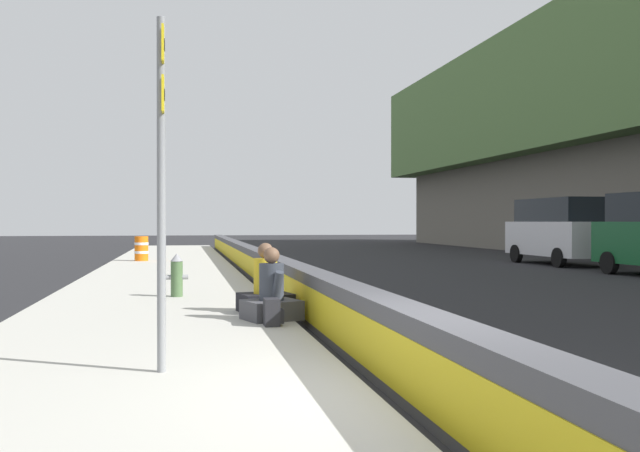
{
  "coord_description": "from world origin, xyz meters",
  "views": [
    {
      "loc": [
        -6.0,
        2.14,
        1.67
      ],
      "look_at": [
        7.84,
        -0.55,
        1.58
      ],
      "focal_mm": 39.75,
      "sensor_mm": 36.0,
      "label": 1
    }
  ],
  "objects_px": {
    "construction_barrel": "(141,248)",
    "parked_car_fourth": "(559,230)",
    "fire_hydrant": "(177,275)",
    "seated_person_middle": "(265,290)",
    "route_sign_post": "(162,168)",
    "backpack": "(272,312)",
    "seated_person_foreground": "(272,297)"
  },
  "relations": [
    {
      "from": "seated_person_foreground",
      "to": "backpack",
      "type": "relative_size",
      "value": 2.82
    },
    {
      "from": "seated_person_middle",
      "to": "backpack",
      "type": "height_order",
      "value": "seated_person_middle"
    },
    {
      "from": "backpack",
      "to": "construction_barrel",
      "type": "xyz_separation_m",
      "value": [
        18.0,
        2.86,
        0.28
      ]
    },
    {
      "from": "route_sign_post",
      "to": "fire_hydrant",
      "type": "height_order",
      "value": "route_sign_post"
    },
    {
      "from": "backpack",
      "to": "seated_person_middle",
      "type": "bearing_deg",
      "value": -2.94
    },
    {
      "from": "construction_barrel",
      "to": "seated_person_foreground",
      "type": "bearing_deg",
      "value": -170.4
    },
    {
      "from": "backpack",
      "to": "parked_car_fourth",
      "type": "height_order",
      "value": "parked_car_fourth"
    },
    {
      "from": "seated_person_middle",
      "to": "construction_barrel",
      "type": "distance_m",
      "value": 16.66
    },
    {
      "from": "seated_person_foreground",
      "to": "seated_person_middle",
      "type": "bearing_deg",
      "value": -0.83
    },
    {
      "from": "construction_barrel",
      "to": "backpack",
      "type": "bearing_deg",
      "value": -170.96
    },
    {
      "from": "seated_person_foreground",
      "to": "route_sign_post",
      "type": "bearing_deg",
      "value": 156.48
    },
    {
      "from": "fire_hydrant",
      "to": "parked_car_fourth",
      "type": "bearing_deg",
      "value": -54.23
    },
    {
      "from": "parked_car_fourth",
      "to": "route_sign_post",
      "type": "bearing_deg",
      "value": 140.68
    },
    {
      "from": "seated_person_foreground",
      "to": "seated_person_middle",
      "type": "xyz_separation_m",
      "value": [
        0.95,
        -0.01,
        0.01
      ]
    },
    {
      "from": "seated_person_foreground",
      "to": "parked_car_fourth",
      "type": "relative_size",
      "value": 0.22
    },
    {
      "from": "construction_barrel",
      "to": "fire_hydrant",
      "type": "bearing_deg",
      "value": -173.9
    },
    {
      "from": "seated_person_foreground",
      "to": "seated_person_middle",
      "type": "distance_m",
      "value": 0.95
    },
    {
      "from": "route_sign_post",
      "to": "fire_hydrant",
      "type": "xyz_separation_m",
      "value": [
        7.32,
        -0.09,
        -1.62
      ]
    },
    {
      "from": "route_sign_post",
      "to": "fire_hydrant",
      "type": "relative_size",
      "value": 4.09
    },
    {
      "from": "construction_barrel",
      "to": "parked_car_fourth",
      "type": "height_order",
      "value": "parked_car_fourth"
    },
    {
      "from": "backpack",
      "to": "construction_barrel",
      "type": "bearing_deg",
      "value": 9.04
    },
    {
      "from": "construction_barrel",
      "to": "parked_car_fourth",
      "type": "relative_size",
      "value": 0.19
    },
    {
      "from": "seated_person_middle",
      "to": "construction_barrel",
      "type": "bearing_deg",
      "value": 10.19
    },
    {
      "from": "fire_hydrant",
      "to": "parked_car_fourth",
      "type": "xyz_separation_m",
      "value": [
        10.38,
        -14.41,
        0.77
      ]
    },
    {
      "from": "fire_hydrant",
      "to": "seated_person_foreground",
      "type": "height_order",
      "value": "seated_person_foreground"
    },
    {
      "from": "seated_person_foreground",
      "to": "seated_person_middle",
      "type": "relative_size",
      "value": 0.97
    },
    {
      "from": "seated_person_foreground",
      "to": "parked_car_fourth",
      "type": "bearing_deg",
      "value": -42.52
    },
    {
      "from": "seated_person_middle",
      "to": "parked_car_fourth",
      "type": "xyz_separation_m",
      "value": [
        13.15,
        -12.92,
        0.85
      ]
    },
    {
      "from": "seated_person_middle",
      "to": "parked_car_fourth",
      "type": "relative_size",
      "value": 0.23
    },
    {
      "from": "route_sign_post",
      "to": "seated_person_middle",
      "type": "distance_m",
      "value": 5.11
    },
    {
      "from": "backpack",
      "to": "parked_car_fourth",
      "type": "distance_m",
      "value": 19.69
    },
    {
      "from": "seated_person_middle",
      "to": "backpack",
      "type": "bearing_deg",
      "value": 177.06
    }
  ]
}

